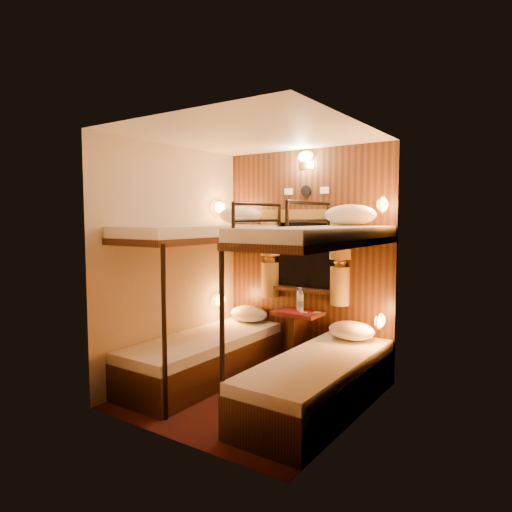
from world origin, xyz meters
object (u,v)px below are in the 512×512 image
Objects in this scene: table at (298,333)px; bottle_right at (301,303)px; bottle_left at (300,301)px; bunk_right at (319,346)px; bunk_left at (205,326)px.

table is 2.90× the size of bottle_right.
bottle_left is 1.13× the size of bottle_right.
bottle_right is at bearing 128.10° from bunk_right.
bunk_left and bunk_right have the same top height.
table is 2.56× the size of bottle_left.
bunk_left is 1.00× the size of bunk_right.
bunk_left reaches higher than bottle_left.
bunk_left is 1.06m from bottle_right.
bunk_left is 7.42× the size of bottle_left.
bunk_left is 8.41× the size of bottle_right.
bottle_left is at bearing 126.90° from bottle_right.
bottle_right reaches higher than table.
bottle_left is (-0.65, 0.84, 0.20)m from bunk_right.
bottle_right is at bearing 4.17° from table.
bottle_right is (0.04, -0.05, -0.01)m from bottle_left.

